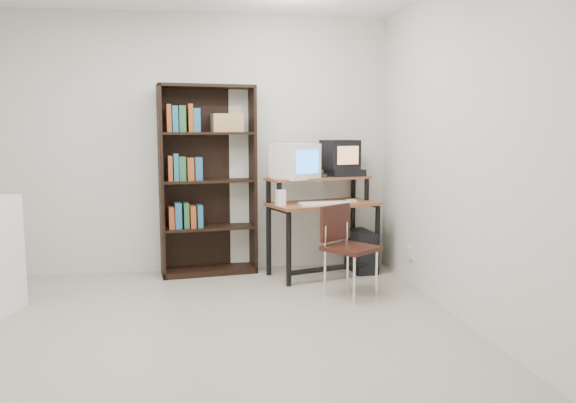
{
  "coord_description": "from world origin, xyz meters",
  "views": [
    {
      "loc": [
        0.05,
        -3.81,
        1.44
      ],
      "look_at": [
        0.82,
        1.1,
        0.82
      ],
      "focal_mm": 35.0,
      "sensor_mm": 36.0,
      "label": 1
    }
  ],
  "objects": [
    {
      "name": "pc_tower",
      "position": [
        1.67,
        1.69,
        0.21
      ],
      "size": [
        0.23,
        0.46,
        0.42
      ],
      "primitive_type": "cube",
      "rotation": [
        0.0,
        0.0,
        0.07
      ],
      "color": "black",
      "rests_on": "floor"
    },
    {
      "name": "school_chair",
      "position": [
        1.29,
        0.9,
        0.49
      ],
      "size": [
        0.55,
        0.55,
        0.79
      ],
      "rotation": [
        0.0,
        0.0,
        0.65
      ],
      "color": "black",
      "rests_on": "floor"
    },
    {
      "name": "computer_desk",
      "position": [
        1.24,
        1.62,
        0.67
      ],
      "size": [
        1.18,
        0.83,
        0.98
      ],
      "rotation": [
        0.0,
        0.0,
        0.3
      ],
      "color": "brown",
      "rests_on": "floor"
    },
    {
      "name": "mouse",
      "position": [
        1.53,
        1.6,
        0.74
      ],
      "size": [
        0.12,
        0.1,
        0.03
      ],
      "primitive_type": "cube",
      "rotation": [
        0.0,
        0.0,
        0.41
      ],
      "color": "white",
      "rests_on": "mousepad"
    },
    {
      "name": "floor",
      "position": [
        0.0,
        0.0,
        -0.01
      ],
      "size": [
        4.0,
        4.0,
        0.01
      ],
      "primitive_type": "cube",
      "color": "#AEA690",
      "rests_on": "ground"
    },
    {
      "name": "back_wall",
      "position": [
        0.0,
        2.0,
        1.3
      ],
      "size": [
        4.0,
        0.01,
        2.6
      ],
      "primitive_type": "cube",
      "color": "silver",
      "rests_on": "floor"
    },
    {
      "name": "wall_outlet",
      "position": [
        1.99,
        1.15,
        0.3
      ],
      "size": [
        0.02,
        0.08,
        0.12
      ],
      "primitive_type": "cube",
      "color": "beige",
      "rests_on": "right_wall"
    },
    {
      "name": "front_wall",
      "position": [
        0.0,
        -2.0,
        1.3
      ],
      "size": [
        4.0,
        0.01,
        2.6
      ],
      "primitive_type": "cube",
      "color": "silver",
      "rests_on": "floor"
    },
    {
      "name": "vcr",
      "position": [
        1.51,
        1.78,
        1.01
      ],
      "size": [
        0.41,
        0.34,
        0.08
      ],
      "primitive_type": "cube",
      "rotation": [
        0.0,
        0.0,
        0.25
      ],
      "color": "black",
      "rests_on": "computer_desk"
    },
    {
      "name": "mousepad",
      "position": [
        1.53,
        1.6,
        0.72
      ],
      "size": [
        0.23,
        0.19,
        0.01
      ],
      "primitive_type": "cube",
      "rotation": [
        0.0,
        0.0,
        0.05
      ],
      "color": "black",
      "rests_on": "computer_desk"
    },
    {
      "name": "desk_speaker",
      "position": [
        0.8,
        1.43,
        0.8
      ],
      "size": [
        0.1,
        0.09,
        0.17
      ],
      "primitive_type": "cube",
      "rotation": [
        0.0,
        0.0,
        0.25
      ],
      "color": "white",
      "rests_on": "computer_desk"
    },
    {
      "name": "cd_spindle",
      "position": [
        1.25,
        1.65,
        0.99
      ],
      "size": [
        0.16,
        0.16,
        0.05
      ],
      "primitive_type": "cylinder",
      "rotation": [
        0.0,
        0.0,
        0.41
      ],
      "color": "#26262B",
      "rests_on": "computer_desk"
    },
    {
      "name": "crt_tv",
      "position": [
        1.46,
        1.8,
        1.2
      ],
      "size": [
        0.39,
        0.39,
        0.3
      ],
      "rotation": [
        0.0,
        0.0,
        0.28
      ],
      "color": "black",
      "rests_on": "vcr"
    },
    {
      "name": "crt_monitor",
      "position": [
        0.97,
        1.64,
        1.14
      ],
      "size": [
        0.51,
        0.51,
        0.35
      ],
      "rotation": [
        0.0,
        0.0,
        0.55
      ],
      "color": "white",
      "rests_on": "computer_desk"
    },
    {
      "name": "bookshelf",
      "position": [
        0.11,
        1.86,
        0.97
      ],
      "size": [
        0.98,
        0.44,
        1.89
      ],
      "rotation": [
        0.0,
        0.0,
        0.14
      ],
      "color": "black",
      "rests_on": "floor"
    },
    {
      "name": "right_wall",
      "position": [
        2.0,
        0.0,
        1.3
      ],
      "size": [
        0.01,
        4.0,
        2.6
      ],
      "primitive_type": "cube",
      "color": "silver",
      "rests_on": "floor"
    },
    {
      "name": "keyboard",
      "position": [
        1.22,
        1.45,
        0.74
      ],
      "size": [
        0.49,
        0.25,
        0.03
      ],
      "primitive_type": "cube",
      "rotation": [
        0.0,
        0.0,
        0.1
      ],
      "color": "white",
      "rests_on": "computer_desk"
    }
  ]
}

